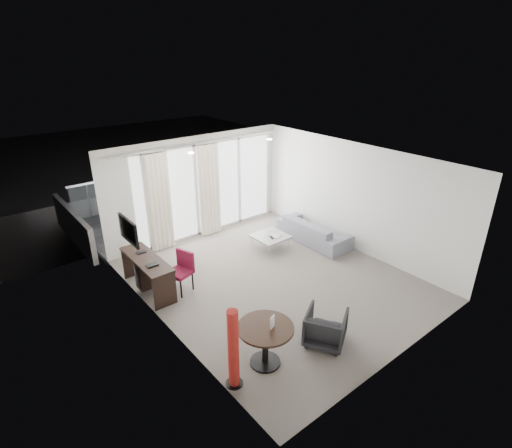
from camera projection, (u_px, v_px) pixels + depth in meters
floor at (273, 280)px, 8.55m from camera, size 5.00×6.00×0.00m
ceiling at (276, 161)px, 7.49m from camera, size 5.00×6.00×0.00m
wall_left at (161, 263)px, 6.59m from camera, size 0.00×6.00×2.60m
wall_right at (354, 198)px, 9.45m from camera, size 0.00×6.00×2.60m
wall_front at (408, 289)px, 5.88m from camera, size 5.00×0.00×2.60m
window_panel at (208, 188)px, 10.36m from camera, size 4.00×0.02×2.38m
window_frame at (208, 189)px, 10.35m from camera, size 4.10×0.06×2.44m
curtain_left at (159, 203)px, 9.41m from camera, size 0.60×0.20×2.38m
curtain_right at (209, 190)px, 10.21m from camera, size 0.60×0.20×2.38m
curtain_track at (198, 143)px, 9.56m from camera, size 4.80×0.04×0.04m
downlight_a at (191, 153)px, 8.12m from camera, size 0.12×0.12×0.02m
downlight_b at (269, 139)px, 9.32m from camera, size 0.12×0.12×0.02m
desk at (148, 274)px, 8.05m from camera, size 0.49×1.56×0.73m
tv at (128, 231)px, 7.63m from camera, size 0.05×0.80×0.50m
desk_chair at (180, 273)px, 7.99m from camera, size 0.58×0.56×0.85m
round_table at (265, 345)px, 6.17m from camera, size 0.97×0.97×0.70m
menu_card at (272, 326)px, 6.00m from camera, size 0.11×0.06×0.21m
red_lamp at (233, 349)px, 5.65m from camera, size 0.26×0.26×1.31m
tub_armchair at (326, 327)px, 6.63m from camera, size 0.89×0.89×0.60m
coffee_table at (270, 242)px, 9.81m from camera, size 0.79×0.79×0.35m
remote at (272, 237)px, 9.62m from camera, size 0.12×0.17×0.02m
magazine at (274, 236)px, 9.72m from camera, size 0.33×0.37×0.02m
sofa at (314, 231)px, 10.13m from camera, size 0.78×1.99×0.58m
terrace_slab at (183, 215)px, 11.95m from camera, size 5.60×3.00×0.12m
rattan_chair_a at (195, 204)px, 11.53m from camera, size 0.62×0.62×0.83m
rattan_chair_b at (208, 190)px, 12.66m from camera, size 0.65×0.65×0.80m
rattan_table at (239, 200)px, 12.18m from camera, size 0.67×0.67×0.55m
balustrade at (159, 186)px, 12.76m from camera, size 5.50×0.06×1.05m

